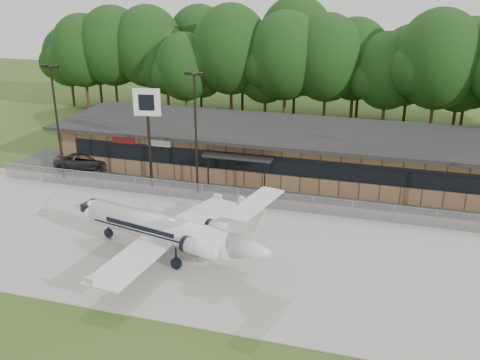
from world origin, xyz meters
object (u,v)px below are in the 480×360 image
(terminal, at_px, (275,149))
(suv, at_px, (87,160))
(business_jet, at_px, (168,230))
(pole_sign, at_px, (148,113))

(terminal, relative_size, suv, 6.91)
(terminal, xyz_separation_m, suv, (-17.40, -4.40, -1.35))
(business_jet, bearing_deg, terminal, 93.17)
(terminal, height_order, pole_sign, pole_sign)
(business_jet, bearing_deg, suv, 148.68)
(business_jet, distance_m, pole_sign, 13.63)
(terminal, distance_m, business_jet, 18.43)
(terminal, height_order, business_jet, business_jet)
(suv, bearing_deg, business_jet, -154.75)
(terminal, distance_m, suv, 18.00)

